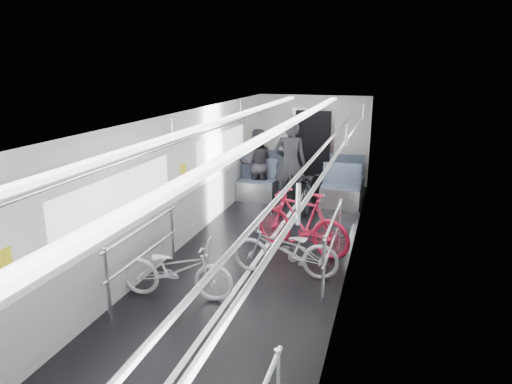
# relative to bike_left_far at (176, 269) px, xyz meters

# --- Properties ---
(car_shell) EXTENTS (3.02, 14.01, 2.41)m
(car_shell) POSITION_rel_bike_left_far_xyz_m (0.72, 1.68, 0.70)
(car_shell) COLOR black
(car_shell) RESTS_ON ground
(bike_left_far) EXTENTS (1.69, 0.75, 0.86)m
(bike_left_far) POSITION_rel_bike_left_far_xyz_m (0.00, 0.00, 0.00)
(bike_left_far) COLOR #A8A7AC
(bike_left_far) RESTS_ON floor
(bike_right_mid) EXTENTS (1.69, 0.65, 0.88)m
(bike_right_mid) POSITION_rel_bike_left_far_xyz_m (1.30, 1.11, 0.01)
(bike_right_mid) COLOR #98989C
(bike_right_mid) RESTS_ON floor
(bike_right_far) EXTENTS (1.92, 1.11, 1.11)m
(bike_right_far) POSITION_rel_bike_left_far_xyz_m (1.37, 2.10, 0.13)
(bike_right_far) COLOR #BA1633
(bike_right_far) RESTS_ON floor
(bike_aisle) EXTENTS (0.78, 1.78, 0.90)m
(bike_aisle) POSITION_rel_bike_left_far_xyz_m (1.03, 4.70, 0.02)
(bike_aisle) COLOR black
(bike_aisle) RESTS_ON floor
(person_standing) EXTENTS (0.83, 0.64, 2.01)m
(person_standing) POSITION_rel_bike_left_far_xyz_m (0.57, 4.70, 0.58)
(person_standing) COLOR black
(person_standing) RESTS_ON floor
(person_seated) EXTENTS (0.95, 0.82, 1.71)m
(person_seated) POSITION_rel_bike_left_far_xyz_m (-0.34, 5.10, 0.42)
(person_seated) COLOR #2D2930
(person_seated) RESTS_ON floor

